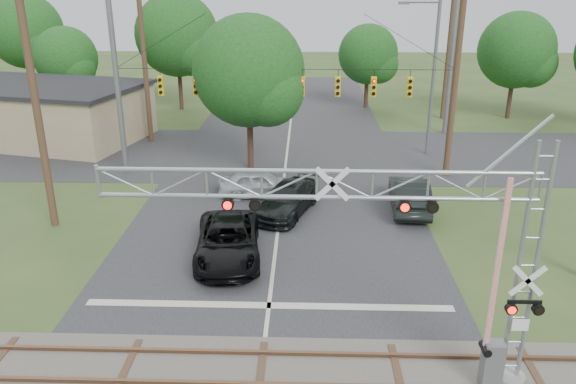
{
  "coord_description": "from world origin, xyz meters",
  "views": [
    {
      "loc": [
        1.23,
        -11.57,
        10.81
      ],
      "look_at": [
        0.61,
        7.5,
        3.57
      ],
      "focal_mm": 35.0,
      "sensor_mm": 36.0,
      "label": 1
    }
  ],
  "objects_px": {
    "crossing_gantry": "(400,240)",
    "streetlight": "(431,71)",
    "sedan_silver": "(259,183)",
    "commercial_building": "(24,111)",
    "car_dark": "(287,199)",
    "pickup_black": "(228,241)",
    "traffic_signal_span": "(300,79)"
  },
  "relations": [
    {
      "from": "commercial_building",
      "to": "streetlight",
      "type": "xyz_separation_m",
      "value": [
        28.06,
        -3.24,
        3.48
      ]
    },
    {
      "from": "crossing_gantry",
      "to": "streetlight",
      "type": "height_order",
      "value": "streetlight"
    },
    {
      "from": "crossing_gantry",
      "to": "sedan_silver",
      "type": "distance_m",
      "value": 15.86
    },
    {
      "from": "crossing_gantry",
      "to": "pickup_black",
      "type": "xyz_separation_m",
      "value": [
        -5.61,
        7.47,
        -3.73
      ]
    },
    {
      "from": "car_dark",
      "to": "streetlight",
      "type": "xyz_separation_m",
      "value": [
        8.67,
        10.3,
        4.73
      ]
    },
    {
      "from": "sedan_silver",
      "to": "commercial_building",
      "type": "height_order",
      "value": "commercial_building"
    },
    {
      "from": "crossing_gantry",
      "to": "streetlight",
      "type": "distance_m",
      "value": 23.3
    },
    {
      "from": "crossing_gantry",
      "to": "pickup_black",
      "type": "bearing_deg",
      "value": 126.9
    },
    {
      "from": "pickup_black",
      "to": "car_dark",
      "type": "distance_m",
      "value": 5.39
    },
    {
      "from": "crossing_gantry",
      "to": "sedan_silver",
      "type": "relative_size",
      "value": 2.74
    },
    {
      "from": "pickup_black",
      "to": "commercial_building",
      "type": "distance_m",
      "value": 25.17
    },
    {
      "from": "pickup_black",
      "to": "streetlight",
      "type": "height_order",
      "value": "streetlight"
    },
    {
      "from": "traffic_signal_span",
      "to": "streetlight",
      "type": "bearing_deg",
      "value": 27.7
    },
    {
      "from": "pickup_black",
      "to": "car_dark",
      "type": "relative_size",
      "value": 1.11
    },
    {
      "from": "pickup_black",
      "to": "car_dark",
      "type": "xyz_separation_m",
      "value": [
        2.28,
        4.88,
        -0.05
      ]
    },
    {
      "from": "sedan_silver",
      "to": "commercial_building",
      "type": "xyz_separation_m",
      "value": [
        -17.82,
        11.29,
        1.25
      ]
    },
    {
      "from": "car_dark",
      "to": "sedan_silver",
      "type": "bearing_deg",
      "value": 144.15
    },
    {
      "from": "pickup_black",
      "to": "streetlight",
      "type": "xyz_separation_m",
      "value": [
        10.95,
        15.18,
        4.68
      ]
    },
    {
      "from": "car_dark",
      "to": "commercial_building",
      "type": "xyz_separation_m",
      "value": [
        -19.39,
        13.54,
        1.25
      ]
    },
    {
      "from": "traffic_signal_span",
      "to": "streetlight",
      "type": "xyz_separation_m",
      "value": [
        8.18,
        4.3,
        -0.17
      ]
    },
    {
      "from": "traffic_signal_span",
      "to": "sedan_silver",
      "type": "height_order",
      "value": "traffic_signal_span"
    },
    {
      "from": "car_dark",
      "to": "commercial_building",
      "type": "height_order",
      "value": "commercial_building"
    },
    {
      "from": "pickup_black",
      "to": "crossing_gantry",
      "type": "bearing_deg",
      "value": -58.87
    },
    {
      "from": "commercial_building",
      "to": "streetlight",
      "type": "bearing_deg",
      "value": 6.65
    },
    {
      "from": "crossing_gantry",
      "to": "commercial_building",
      "type": "distance_m",
      "value": 34.54
    },
    {
      "from": "traffic_signal_span",
      "to": "pickup_black",
      "type": "relative_size",
      "value": 3.48
    },
    {
      "from": "crossing_gantry",
      "to": "pickup_black",
      "type": "distance_m",
      "value": 10.06
    },
    {
      "from": "traffic_signal_span",
      "to": "pickup_black",
      "type": "bearing_deg",
      "value": -104.25
    },
    {
      "from": "pickup_black",
      "to": "commercial_building",
      "type": "xyz_separation_m",
      "value": [
        -17.11,
        18.42,
        1.21
      ]
    },
    {
      "from": "car_dark",
      "to": "streetlight",
      "type": "bearing_deg",
      "value": 69.25
    },
    {
      "from": "car_dark",
      "to": "pickup_black",
      "type": "bearing_deg",
      "value": -95.69
    },
    {
      "from": "crossing_gantry",
      "to": "commercial_building",
      "type": "bearing_deg",
      "value": 131.27
    }
  ]
}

